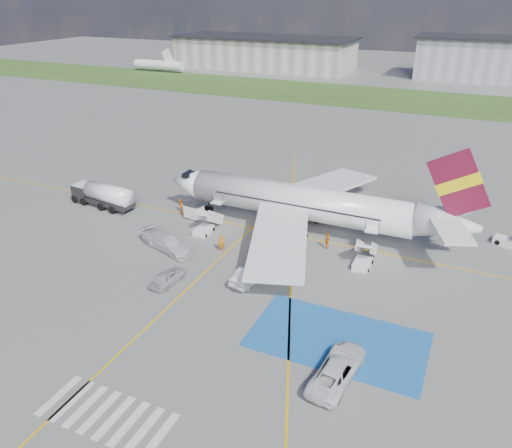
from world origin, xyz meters
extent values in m
plane|color=#60605E|center=(0.00, 0.00, 0.00)|extent=(400.00, 400.00, 0.00)
cube|color=#2D4C1E|center=(0.00, 95.00, 0.01)|extent=(400.00, 30.00, 0.01)
cube|color=gold|center=(0.00, 12.00, 0.01)|extent=(120.00, 0.20, 0.01)
cube|color=gold|center=(-5.00, -10.00, 0.01)|extent=(0.20, 60.00, 0.01)
cube|color=gold|center=(0.00, 12.00, 0.01)|extent=(20.71, 56.45, 0.01)
cube|color=#1A58A1|center=(10.00, -4.00, 0.01)|extent=(14.00, 8.00, 0.01)
cube|color=silver|center=(-6.00, -18.00, 0.01)|extent=(0.60, 4.00, 0.01)
cube|color=silver|center=(-4.80, -18.00, 0.01)|extent=(0.60, 4.00, 0.01)
cube|color=silver|center=(-3.60, -18.00, 0.01)|extent=(0.60, 4.00, 0.01)
cube|color=silver|center=(-2.40, -18.00, 0.01)|extent=(0.60, 4.00, 0.01)
cube|color=silver|center=(-1.20, -18.00, 0.01)|extent=(0.60, 4.00, 0.01)
cube|color=silver|center=(0.00, -18.00, 0.01)|extent=(0.60, 4.00, 0.01)
cube|color=silver|center=(1.20, -18.00, 0.01)|extent=(0.60, 4.00, 0.01)
cube|color=silver|center=(2.40, -18.00, 0.01)|extent=(0.60, 4.00, 0.01)
cube|color=gray|center=(-55.00, 130.00, 5.00)|extent=(60.00, 22.00, 10.00)
cube|color=gray|center=(20.00, 135.00, 6.00)|extent=(48.00, 18.00, 12.00)
cylinder|color=silver|center=(0.00, 14.00, 3.40)|extent=(26.00, 3.90, 3.90)
cone|color=silver|center=(-15.00, 14.00, 3.40)|extent=(4.00, 3.90, 3.90)
cube|color=black|center=(-14.40, 14.00, 4.45)|extent=(1.67, 1.90, 0.82)
cone|color=silver|center=(16.20, 14.00, 3.80)|extent=(6.50, 3.90, 3.90)
cube|color=silver|center=(1.00, 5.50, 2.80)|extent=(9.86, 15.95, 1.40)
cube|color=silver|center=(1.00, 22.50, 2.80)|extent=(9.86, 15.95, 1.40)
cylinder|color=#38383A|center=(0.00, 8.40, 1.40)|extent=(3.40, 2.10, 2.10)
cylinder|color=#38383A|center=(0.00, 19.60, 1.40)|extent=(3.40, 2.10, 2.10)
cube|color=maroon|center=(16.50, 14.00, 8.20)|extent=(6.62, 0.30, 7.45)
cube|color=yellow|center=(16.50, 14.00, 8.20)|extent=(4.36, 0.40, 3.08)
cube|color=silver|center=(16.80, 10.80, 4.50)|extent=(4.73, 5.95, 0.49)
cube|color=silver|center=(16.80, 17.20, 4.50)|extent=(4.73, 5.95, 0.49)
cube|color=black|center=(0.00, 12.04, 3.75)|extent=(19.50, 0.04, 0.18)
cube|color=black|center=(0.00, 15.96, 3.75)|extent=(19.50, 0.04, 0.18)
cube|color=silver|center=(-9.50, 9.85, 1.45)|extent=(1.40, 3.73, 2.32)
cube|color=silver|center=(-9.50, 11.75, 2.50)|extent=(1.40, 1.00, 0.12)
cylinder|color=black|center=(-10.20, 11.75, 3.05)|extent=(0.06, 0.06, 1.10)
cylinder|color=black|center=(-8.80, 11.75, 3.05)|extent=(0.06, 0.06, 1.10)
cube|color=silver|center=(-9.50, 8.25, 0.35)|extent=(1.60, 2.40, 0.70)
cube|color=silver|center=(9.00, 9.85, 1.45)|extent=(1.40, 3.73, 2.32)
cube|color=silver|center=(9.00, 11.75, 2.50)|extent=(1.40, 1.00, 0.12)
cylinder|color=black|center=(8.30, 11.75, 3.05)|extent=(0.06, 0.06, 1.10)
cylinder|color=black|center=(9.70, 11.75, 3.05)|extent=(0.06, 0.06, 1.10)
cube|color=silver|center=(9.00, 8.25, 0.35)|extent=(1.60, 2.40, 0.70)
cube|color=black|center=(-28.67, 10.14, 1.15)|extent=(2.55, 2.55, 2.30)
cylinder|color=silver|center=(-24.00, 9.59, 2.00)|extent=(7.02, 3.08, 2.30)
cube|color=black|center=(-24.00, 9.59, 0.85)|extent=(7.02, 3.08, 0.50)
cube|color=silver|center=(-12.60, 11.36, 0.93)|extent=(2.33, 1.59, 1.52)
cube|color=black|center=(-12.60, 11.36, 1.74)|extent=(2.21, 1.47, 0.13)
imported|color=#A6A8AD|center=(-7.18, -2.52, 0.71)|extent=(1.91, 4.24, 1.41)
imported|color=#A9ACB1|center=(-0.14, 1.10, 0.81)|extent=(2.58, 5.17, 1.63)
imported|color=silver|center=(11.14, -8.20, 1.00)|extent=(2.96, 5.53, 2.00)
imported|color=silver|center=(-11.14, 3.30, 1.08)|extent=(5.92, 3.90, 2.15)
imported|color=orange|center=(-5.59, 5.39, 0.97)|extent=(0.84, 0.81, 1.94)
imported|color=orange|center=(-15.13, 12.39, 0.84)|extent=(0.98, 1.03, 1.68)
imported|color=orange|center=(4.58, 10.61, 0.91)|extent=(0.70, 1.15, 1.83)
camera|label=1|loc=(17.39, -36.16, 25.75)|focal=35.00mm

